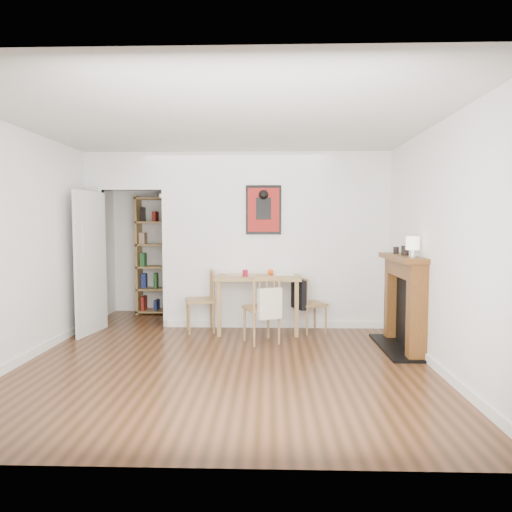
{
  "coord_description": "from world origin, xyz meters",
  "views": [
    {
      "loc": [
        0.49,
        -5.37,
        1.54
      ],
      "look_at": [
        0.31,
        0.6,
        1.12
      ],
      "focal_mm": 32.0,
      "sensor_mm": 36.0,
      "label": 1
    }
  ],
  "objects_px": {
    "chair_left": "(200,301)",
    "chair_front": "(262,308)",
    "ceramic_jar_a": "(405,250)",
    "ceramic_jar_b": "(396,250)",
    "fireplace": "(405,299)",
    "red_glass": "(245,273)",
    "bookshelf": "(162,256)",
    "dining_table": "(258,282)",
    "mantel_lamp": "(413,244)",
    "orange_fruit": "(271,272)",
    "chair_right": "(310,304)",
    "notebook": "(283,274)"
  },
  "relations": [
    {
      "from": "bookshelf",
      "to": "ceramic_jar_a",
      "type": "xyz_separation_m",
      "value": [
        3.52,
        -2.11,
        0.22
      ]
    },
    {
      "from": "mantel_lamp",
      "to": "chair_right",
      "type": "bearing_deg",
      "value": 131.12
    },
    {
      "from": "red_glass",
      "to": "ceramic_jar_b",
      "type": "relative_size",
      "value": 1.05
    },
    {
      "from": "dining_table",
      "to": "mantel_lamp",
      "type": "bearing_deg",
      "value": -34.16
    },
    {
      "from": "chair_front",
      "to": "red_glass",
      "type": "height_order",
      "value": "red_glass"
    },
    {
      "from": "fireplace",
      "to": "orange_fruit",
      "type": "height_order",
      "value": "fireplace"
    },
    {
      "from": "chair_left",
      "to": "bookshelf",
      "type": "xyz_separation_m",
      "value": [
        -0.86,
        1.34,
        0.55
      ]
    },
    {
      "from": "chair_left",
      "to": "notebook",
      "type": "bearing_deg",
      "value": 7.0
    },
    {
      "from": "chair_left",
      "to": "bookshelf",
      "type": "height_order",
      "value": "bookshelf"
    },
    {
      "from": "orange_fruit",
      "to": "mantel_lamp",
      "type": "bearing_deg",
      "value": -38.73
    },
    {
      "from": "dining_table",
      "to": "notebook",
      "type": "height_order",
      "value": "notebook"
    },
    {
      "from": "ceramic_jar_b",
      "to": "chair_left",
      "type": "bearing_deg",
      "value": 169.3
    },
    {
      "from": "chair_left",
      "to": "chair_right",
      "type": "height_order",
      "value": "chair_left"
    },
    {
      "from": "orange_fruit",
      "to": "bookshelf",
      "type": "bearing_deg",
      "value": 146.87
    },
    {
      "from": "chair_right",
      "to": "mantel_lamp",
      "type": "bearing_deg",
      "value": -48.88
    },
    {
      "from": "chair_right",
      "to": "red_glass",
      "type": "xyz_separation_m",
      "value": [
        -0.92,
        -0.13,
        0.45
      ]
    },
    {
      "from": "ceramic_jar_a",
      "to": "chair_right",
      "type": "bearing_deg",
      "value": 143.77
    },
    {
      "from": "bookshelf",
      "to": "ceramic_jar_a",
      "type": "distance_m",
      "value": 4.11
    },
    {
      "from": "orange_fruit",
      "to": "chair_right",
      "type": "bearing_deg",
      "value": -9.11
    },
    {
      "from": "chair_front",
      "to": "mantel_lamp",
      "type": "bearing_deg",
      "value": -18.83
    },
    {
      "from": "red_glass",
      "to": "ceramic_jar_b",
      "type": "height_order",
      "value": "ceramic_jar_b"
    },
    {
      "from": "ceramic_jar_a",
      "to": "ceramic_jar_b",
      "type": "xyz_separation_m",
      "value": [
        -0.04,
        0.27,
        -0.01
      ]
    },
    {
      "from": "dining_table",
      "to": "fireplace",
      "type": "bearing_deg",
      "value": -24.92
    },
    {
      "from": "bookshelf",
      "to": "notebook",
      "type": "distance_m",
      "value": 2.38
    },
    {
      "from": "chair_left",
      "to": "orange_fruit",
      "type": "height_order",
      "value": "orange_fruit"
    },
    {
      "from": "chair_right",
      "to": "bookshelf",
      "type": "bearing_deg",
      "value": 151.7
    },
    {
      "from": "chair_right",
      "to": "notebook",
      "type": "height_order",
      "value": "notebook"
    },
    {
      "from": "notebook",
      "to": "mantel_lamp",
      "type": "height_order",
      "value": "mantel_lamp"
    },
    {
      "from": "chair_front",
      "to": "mantel_lamp",
      "type": "relative_size",
      "value": 3.64
    },
    {
      "from": "chair_front",
      "to": "ceramic_jar_a",
      "type": "distance_m",
      "value": 1.94
    },
    {
      "from": "red_glass",
      "to": "ceramic_jar_b",
      "type": "bearing_deg",
      "value": -11.31
    },
    {
      "from": "fireplace",
      "to": "ceramic_jar_b",
      "type": "relative_size",
      "value": 13.81
    },
    {
      "from": "mantel_lamp",
      "to": "ceramic_jar_b",
      "type": "bearing_deg",
      "value": 89.95
    },
    {
      "from": "chair_left",
      "to": "chair_front",
      "type": "xyz_separation_m",
      "value": [
        0.89,
        -0.59,
        0.01
      ]
    },
    {
      "from": "bookshelf",
      "to": "orange_fruit",
      "type": "relative_size",
      "value": 24.1
    },
    {
      "from": "red_glass",
      "to": "orange_fruit",
      "type": "relative_size",
      "value": 1.14
    },
    {
      "from": "fireplace",
      "to": "bookshelf",
      "type": "bearing_deg",
      "value": 148.59
    },
    {
      "from": "orange_fruit",
      "to": "dining_table",
      "type": "bearing_deg",
      "value": -155.11
    },
    {
      "from": "dining_table",
      "to": "orange_fruit",
      "type": "bearing_deg",
      "value": 24.89
    },
    {
      "from": "red_glass",
      "to": "notebook",
      "type": "relative_size",
      "value": 0.36
    },
    {
      "from": "chair_right",
      "to": "dining_table",
      "type": "bearing_deg",
      "value": 179.28
    },
    {
      "from": "chair_right",
      "to": "ceramic_jar_b",
      "type": "relative_size",
      "value": 8.69
    },
    {
      "from": "chair_front",
      "to": "bookshelf",
      "type": "xyz_separation_m",
      "value": [
        -1.76,
        1.93,
        0.55
      ]
    },
    {
      "from": "chair_front",
      "to": "bookshelf",
      "type": "relative_size",
      "value": 0.44
    },
    {
      "from": "chair_left",
      "to": "chair_front",
      "type": "distance_m",
      "value": 1.07
    },
    {
      "from": "red_glass",
      "to": "orange_fruit",
      "type": "height_order",
      "value": "red_glass"
    },
    {
      "from": "red_glass",
      "to": "orange_fruit",
      "type": "xyz_separation_m",
      "value": [
        0.36,
        0.22,
        -0.01
      ]
    },
    {
      "from": "orange_fruit",
      "to": "notebook",
      "type": "bearing_deg",
      "value": 6.91
    },
    {
      "from": "fireplace",
      "to": "red_glass",
      "type": "relative_size",
      "value": 13.09
    },
    {
      "from": "mantel_lamp",
      "to": "dining_table",
      "type": "bearing_deg",
      "value": 145.84
    }
  ]
}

